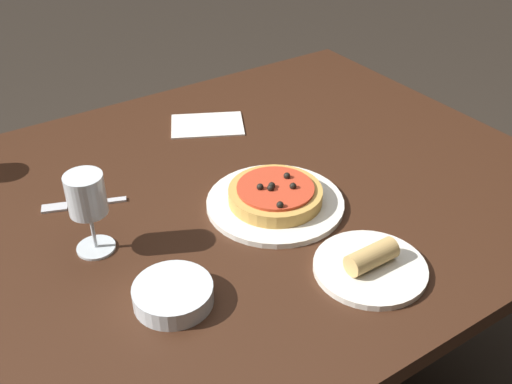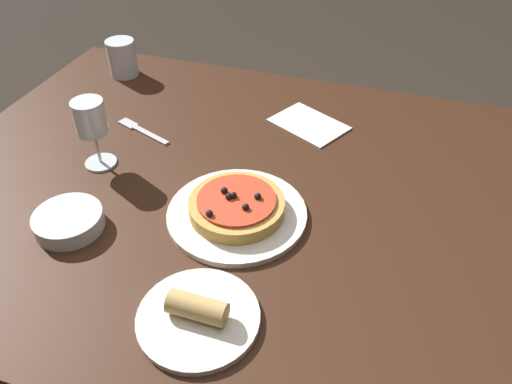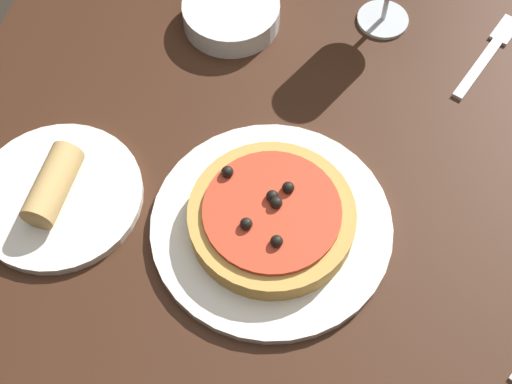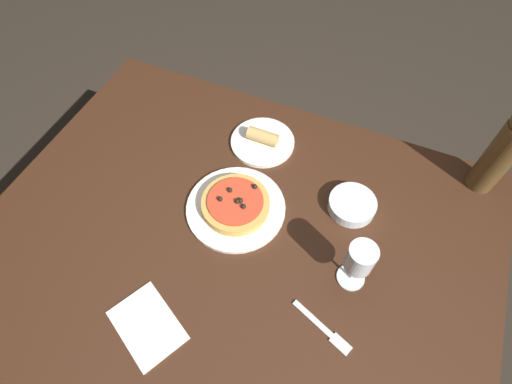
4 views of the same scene
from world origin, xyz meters
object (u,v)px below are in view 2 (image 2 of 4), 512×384
dinner_plate (237,214)px  pizza (237,205)px  side_plate (198,315)px  fork (141,130)px  wine_glass (91,121)px  water_cup (122,58)px  dining_table (235,213)px  side_bowl (69,221)px

dinner_plate → pizza: bearing=72.8°
side_plate → fork: bearing=-52.8°
wine_glass → water_cup: (0.17, -0.41, -0.06)m
dinner_plate → side_plate: (-0.03, 0.25, 0.01)m
dining_table → wine_glass: wine_glass is taller
fork → dining_table: bearing=177.2°
side_bowl → dinner_plate: bearing=-156.1°
side_bowl → side_plate: (-0.32, 0.12, -0.00)m
dinner_plate → side_bowl: bearing=23.9°
water_cup → side_plate: water_cup is taller
dinner_plate → wine_glass: bearing=-11.2°
wine_glass → side_plate: size_ratio=0.80×
dining_table → side_bowl: (0.26, 0.22, 0.10)m
pizza → water_cup: size_ratio=1.84×
dinner_plate → pizza: (0.00, 0.00, 0.02)m
dining_table → side_plate: (-0.06, 0.35, 0.09)m
fork → side_plate: bearing=148.2°
dining_table → dinner_plate: (-0.04, 0.09, 0.09)m
dining_table → side_plate: bearing=100.6°
pizza → side_plate: pizza is taller
pizza → fork: (0.33, -0.22, -0.03)m
dinner_plate → water_cup: size_ratio=2.70×
dining_table → side_bowl: 0.36m
water_cup → dining_table: bearing=141.2°
dinner_plate → water_cup: 0.72m
side_bowl → fork: (0.04, -0.35, -0.01)m
fork → side_plate: 0.60m
wine_glass → side_bowl: 0.23m
dinner_plate → dining_table: bearing=-66.5°
dining_table → pizza: bearing=113.5°
wine_glass → pizza: bearing=168.7°
water_cup → side_bowl: 0.66m
side_bowl → dining_table: bearing=-139.3°
dinner_plate → side_bowl: (0.30, 0.13, 0.01)m
wine_glass → side_bowl: (-0.06, 0.20, -0.10)m
side_bowl → fork: 0.36m
dining_table → dinner_plate: 0.13m
pizza → water_cup: 0.71m
dining_table → water_cup: (0.49, -0.39, 0.13)m
dinner_plate → side_plate: side_plate is taller
pizza → fork: bearing=-33.4°
dinner_plate → pizza: size_ratio=1.47×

